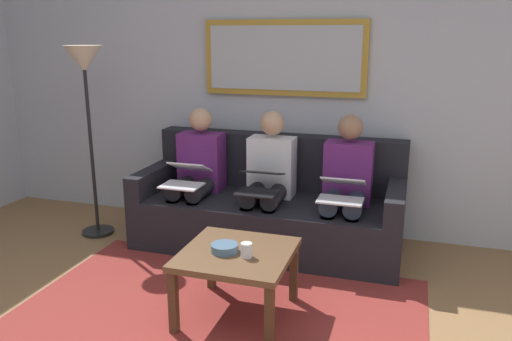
{
  "coord_description": "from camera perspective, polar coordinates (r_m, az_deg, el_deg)",
  "views": [
    {
      "loc": [
        -1.12,
        1.87,
        1.75
      ],
      "look_at": [
        0.0,
        -1.7,
        0.75
      ],
      "focal_mm": 35.9,
      "sensor_mm": 36.0,
      "label": 1
    }
  ],
  "objects": [
    {
      "name": "wall_rear",
      "position": [
        4.63,
        3.37,
        9.36
      ],
      "size": [
        6.0,
        0.12,
        2.6
      ],
      "primitive_type": "cube",
      "color": "#B7BCC6",
      "rests_on": "ground_plane"
    },
    {
      "name": "area_rug",
      "position": [
        3.42,
        -4.42,
        -15.79
      ],
      "size": [
        2.6,
        1.8,
        0.01
      ],
      "primitive_type": "cube",
      "color": "maroon",
      "rests_on": "ground_plane"
    },
    {
      "name": "couch",
      "position": [
        4.38,
        1.63,
        -4.2
      ],
      "size": [
        2.2,
        0.9,
        0.9
      ],
      "color": "black",
      "rests_on": "ground_plane"
    },
    {
      "name": "framed_mirror",
      "position": [
        4.52,
        3.12,
        12.41
      ],
      "size": [
        1.43,
        0.05,
        0.64
      ],
      "color": "#B7892D"
    },
    {
      "name": "coffee_table",
      "position": [
        3.24,
        -2.15,
        -9.95
      ],
      "size": [
        0.68,
        0.68,
        0.44
      ],
      "color": "brown",
      "rests_on": "ground_plane"
    },
    {
      "name": "cup",
      "position": [
        3.12,
        -1.07,
        -8.86
      ],
      "size": [
        0.07,
        0.07,
        0.09
      ],
      "primitive_type": "cylinder",
      "color": "silver",
      "rests_on": "coffee_table"
    },
    {
      "name": "bowl",
      "position": [
        3.2,
        -3.52,
        -8.61
      ],
      "size": [
        0.17,
        0.17,
        0.05
      ],
      "primitive_type": "cylinder",
      "color": "slate",
      "rests_on": "coffee_table"
    },
    {
      "name": "person_left",
      "position": [
        4.11,
        10.02,
        -1.39
      ],
      "size": [
        0.38,
        0.58,
        1.14
      ],
      "color": "#66236B",
      "rests_on": "couch"
    },
    {
      "name": "laptop_silver",
      "position": [
        3.88,
        9.57,
        -2.1
      ],
      "size": [
        0.33,
        0.36,
        0.16
      ],
      "color": "silver"
    },
    {
      "name": "person_middle",
      "position": [
        4.23,
        1.41,
        -0.69
      ],
      "size": [
        0.38,
        0.58,
        1.14
      ],
      "color": "silver",
      "rests_on": "couch"
    },
    {
      "name": "laptop_black",
      "position": [
        4.0,
        0.48,
        -1.21
      ],
      "size": [
        0.31,
        0.38,
        0.16
      ],
      "color": "black"
    },
    {
      "name": "person_right",
      "position": [
        4.44,
        -6.55,
        -0.02
      ],
      "size": [
        0.38,
        0.58,
        1.14
      ],
      "color": "#66236B",
      "rests_on": "couch"
    },
    {
      "name": "laptop_white",
      "position": [
        4.24,
        -7.78,
        -0.48
      ],
      "size": [
        0.32,
        0.4,
        0.18
      ],
      "color": "white"
    },
    {
      "name": "standing_lamp",
      "position": [
        4.59,
        -18.47,
        9.48
      ],
      "size": [
        0.32,
        0.32,
        1.66
      ],
      "color": "black",
      "rests_on": "ground_plane"
    }
  ]
}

